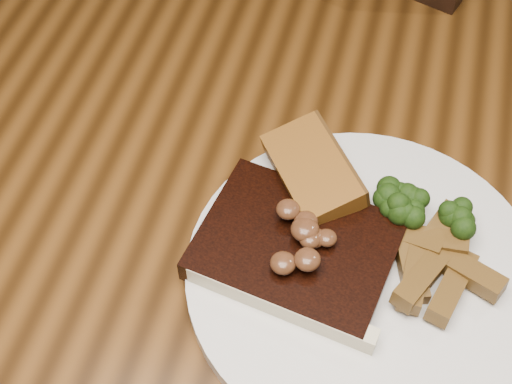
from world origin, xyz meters
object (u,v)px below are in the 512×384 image
at_px(chair_far, 332,42).
at_px(potato_wedges, 437,270).
at_px(dining_table, 272,269).
at_px(steak, 296,248).
at_px(garlic_bread, 311,184).
at_px(plate, 364,275).

xyz_separation_m(chair_far, potato_wedges, (0.18, -0.56, 0.27)).
relative_size(dining_table, steak, 9.76).
distance_m(dining_table, garlic_bread, 0.12).
relative_size(steak, garlic_bread, 1.58).
distance_m(plate, potato_wedges, 0.06).
xyz_separation_m(plate, steak, (-0.06, 0.00, 0.02)).
distance_m(chair_far, steak, 0.64).
xyz_separation_m(steak, potato_wedges, (0.12, 0.01, -0.00)).
bearing_deg(steak, potato_wedges, 13.86).
bearing_deg(garlic_bread, steak, -35.25).
xyz_separation_m(chair_far, steak, (0.06, -0.57, 0.27)).
relative_size(dining_table, plate, 5.16).
height_order(chair_far, plate, chair_far).
xyz_separation_m(dining_table, potato_wedges, (0.15, -0.03, 0.12)).
bearing_deg(chair_far, plate, 120.48).
distance_m(dining_table, chair_far, 0.55).
xyz_separation_m(plate, potato_wedges, (0.06, 0.01, 0.02)).
distance_m(plate, garlic_bread, 0.10).
bearing_deg(garlic_bread, chair_far, 149.07).
relative_size(plate, potato_wedges, 3.20).
xyz_separation_m(steak, garlic_bread, (-0.00, 0.07, -0.00)).
height_order(steak, potato_wedges, same).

